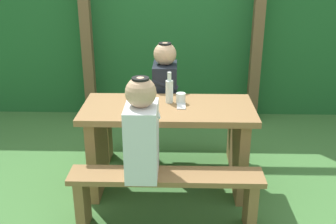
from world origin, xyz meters
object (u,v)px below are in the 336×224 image
at_px(bench_near, 166,189).
at_px(person_white_shirt, 142,131).
at_px(bottle_left, 169,90).
at_px(drinking_glass, 181,98).
at_px(picnic_table, 168,134).
at_px(cell_phone, 181,106).
at_px(bench_far, 169,129).
at_px(person_black_coat, 165,84).

height_order(bench_near, person_white_shirt, person_white_shirt).
relative_size(bench_near, bottle_left, 5.35).
height_order(person_white_shirt, drinking_glass, person_white_shirt).
relative_size(picnic_table, cell_phone, 10.00).
bearing_deg(drinking_glass, bench_far, 102.69).
bearing_deg(bench_near, picnic_table, 90.00).
relative_size(bench_near, cell_phone, 10.00).
bearing_deg(drinking_glass, person_white_shirt, -113.42).
xyz_separation_m(bench_far, cell_phone, (0.11, -0.55, 0.45)).
height_order(bench_near, bottle_left, bottle_left).
xyz_separation_m(bench_far, bottle_left, (0.01, -0.45, 0.55)).
distance_m(person_white_shirt, person_black_coat, 1.09).
height_order(bench_far, person_white_shirt, person_white_shirt).
bearing_deg(bottle_left, bench_far, 91.09).
xyz_separation_m(bench_far, drinking_glass, (0.10, -0.46, 0.48)).
bearing_deg(picnic_table, bottle_left, 84.91).
bearing_deg(bench_near, person_white_shirt, 178.86).
relative_size(bench_far, bottle_left, 5.35).
bearing_deg(cell_phone, picnic_table, 178.76).
relative_size(person_white_shirt, cell_phone, 5.14).
xyz_separation_m(person_white_shirt, drinking_glass, (0.27, 0.62, 0.02)).
bearing_deg(picnic_table, bench_near, -90.00).
distance_m(picnic_table, bench_near, 0.58).
bearing_deg(drinking_glass, person_black_coat, 107.62).
distance_m(drinking_glass, bottle_left, 0.12).
distance_m(bottle_left, cell_phone, 0.17).
xyz_separation_m(bottle_left, cell_phone, (0.10, -0.10, -0.10)).
height_order(bench_near, drinking_glass, drinking_glass).
bearing_deg(person_black_coat, person_white_shirt, -96.59).
relative_size(bench_far, person_black_coat, 1.95).
bearing_deg(drinking_glass, cell_phone, -87.53).
height_order(bench_far, bottle_left, bottle_left).
height_order(drinking_glass, cell_phone, drinking_glass).
relative_size(bench_far, drinking_glass, 16.24).
distance_m(person_white_shirt, drinking_glass, 0.68).
distance_m(bench_near, bottle_left, 0.84).
relative_size(drinking_glass, bottle_left, 0.33).
xyz_separation_m(drinking_glass, cell_phone, (0.00, -0.09, -0.04)).
bearing_deg(person_white_shirt, bottle_left, 74.63).
relative_size(bench_near, person_white_shirt, 1.95).
relative_size(picnic_table, bench_near, 1.00).
xyz_separation_m(bench_near, person_white_shirt, (-0.17, 0.00, 0.46)).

